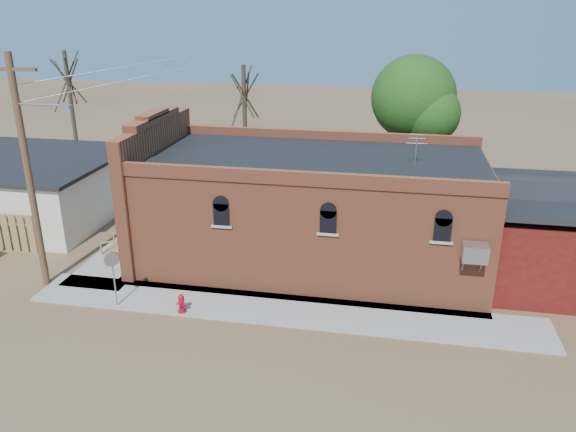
% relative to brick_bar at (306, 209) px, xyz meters
% --- Properties ---
extents(ground, '(120.00, 120.00, 0.00)m').
position_rel_brick_bar_xyz_m(ground, '(-1.64, -5.49, -2.34)').
color(ground, brown).
rests_on(ground, ground).
extents(sidewalk_south, '(19.00, 2.20, 0.08)m').
position_rel_brick_bar_xyz_m(sidewalk_south, '(-0.14, -4.59, -2.30)').
color(sidewalk_south, '#9E9991').
rests_on(sidewalk_south, ground).
extents(sidewalk_west, '(2.60, 10.00, 0.08)m').
position_rel_brick_bar_xyz_m(sidewalk_west, '(-7.94, 0.51, -2.30)').
color(sidewalk_west, '#9E9991').
rests_on(sidewalk_west, ground).
extents(brick_bar, '(16.40, 7.97, 6.30)m').
position_rel_brick_bar_xyz_m(brick_bar, '(0.00, 0.00, 0.00)').
color(brick_bar, '#AE5535').
rests_on(brick_bar, ground).
extents(red_shed, '(5.40, 6.40, 4.30)m').
position_rel_brick_bar_xyz_m(red_shed, '(9.86, 0.01, -0.07)').
color(red_shed, '#510D0D').
rests_on(red_shed, ground).
extents(utility_pole, '(3.12, 0.26, 9.00)m').
position_rel_brick_bar_xyz_m(utility_pole, '(-9.79, -4.29, 2.43)').
color(utility_pole, '#543521').
rests_on(utility_pole, ground).
extents(tree_bare_near, '(2.80, 2.80, 7.65)m').
position_rel_brick_bar_xyz_m(tree_bare_near, '(-4.64, 7.51, 3.62)').
color(tree_bare_near, '#473728').
rests_on(tree_bare_near, ground).
extents(tree_bare_far, '(2.80, 2.80, 8.16)m').
position_rel_brick_bar_xyz_m(tree_bare_far, '(-15.64, 8.51, 4.02)').
color(tree_bare_far, '#473728').
rests_on(tree_bare_far, ground).
extents(tree_leafy, '(4.40, 4.40, 8.15)m').
position_rel_brick_bar_xyz_m(tree_leafy, '(4.36, 8.01, 3.59)').
color(tree_leafy, '#473728').
rests_on(tree_leafy, ground).
extents(fire_hydrant, '(0.41, 0.39, 0.70)m').
position_rel_brick_bar_xyz_m(fire_hydrant, '(-3.65, -5.50, -1.91)').
color(fire_hydrant, '#A3091F').
rests_on(fire_hydrant, sidewalk_south).
extents(stop_sign, '(0.42, 0.49, 2.17)m').
position_rel_brick_bar_xyz_m(stop_sign, '(-6.19, -5.49, -0.59)').
color(stop_sign, gray).
rests_on(stop_sign, sidewalk_south).
extents(trash_barrel, '(0.55, 0.55, 0.84)m').
position_rel_brick_bar_xyz_m(trash_barrel, '(-6.94, 0.72, -1.84)').
color(trash_barrel, navy).
rests_on(trash_barrel, sidewalk_west).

